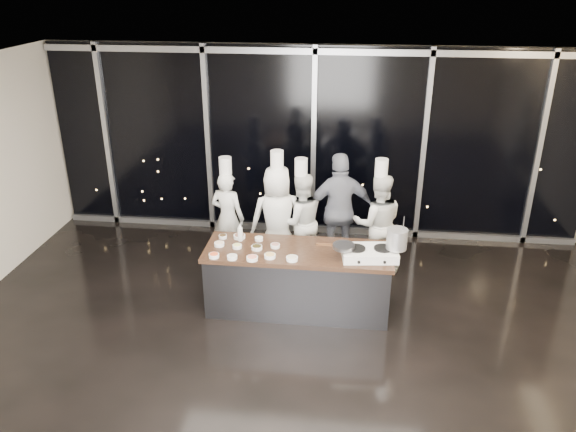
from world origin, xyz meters
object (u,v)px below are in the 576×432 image
stock_pot (397,239)px  chef_left (277,218)px  stove (369,253)px  chef_center (301,220)px  frying_pan (343,246)px  chef_right (378,223)px  demo_counter (298,279)px  guest (340,211)px  chef_far_left (228,216)px

stock_pot → chef_left: size_ratio=0.14×
stove → chef_center: bearing=120.5°
frying_pan → chef_right: (0.49, 1.38, -0.27)m
demo_counter → chef_left: bearing=111.3°
demo_counter → stove: (0.92, -0.11, 0.51)m
demo_counter → stock_pot: 1.45m
chef_left → stove: bearing=123.7°
chef_center → guest: guest is taller
guest → chef_right: bearing=153.8°
demo_counter → chef_right: chef_right is taller
demo_counter → frying_pan: size_ratio=4.91×
stock_pot → chef_far_left: chef_far_left is taller
demo_counter → chef_right: (1.07, 1.23, 0.34)m
stock_pot → chef_left: 2.07m
frying_pan → chef_left: 1.61m
chef_center → chef_right: (1.16, 0.02, 0.02)m
chef_center → stove: bearing=105.3°
stove → guest: (-0.42, 1.46, -0.06)m
chef_center → guest: size_ratio=0.97×
stove → chef_far_left: size_ratio=0.43×
chef_far_left → guest: guest is taller
stove → guest: bearing=99.3°
chef_far_left → chef_left: size_ratio=0.91×
chef_center → chef_right: chef_right is taller
chef_left → chef_center: bearing=-173.3°
chef_right → guest: bearing=-18.0°
demo_counter → chef_right: size_ratio=1.38×
demo_counter → guest: guest is taller
frying_pan → stock_pot: bearing=-1.0°
frying_pan → stock_pot: stock_pot is taller
stock_pot → chef_left: chef_left is taller
frying_pan → stock_pot: (0.67, 0.07, 0.11)m
frying_pan → chef_center: chef_center is taller
stove → chef_center: 1.67m
chef_far_left → guest: 1.73m
stock_pot → chef_left: (-1.67, 1.17, -0.32)m
demo_counter → chef_far_left: chef_far_left is taller
demo_counter → stock_pot: bearing=-4.0°
chef_far_left → chef_left: bearing=-177.1°
frying_pan → chef_left: bearing=122.3°
stock_pot → chef_center: (-1.34, 1.30, -0.40)m
stock_pot → chef_center: chef_center is taller
chef_left → guest: 0.96m
frying_pan → chef_center: (-0.67, 1.37, -0.29)m
stove → chef_right: (0.15, 1.34, -0.17)m
stove → chef_far_left: 2.54m
stove → chef_right: 1.36m
stock_pot → guest: bearing=117.6°
stock_pot → guest: size_ratio=0.14×
frying_pan → chef_far_left: bearing=135.5°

